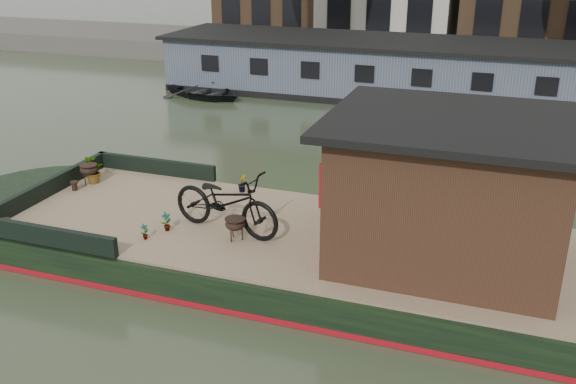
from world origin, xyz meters
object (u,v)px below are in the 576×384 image
(brazier_front, at_px, (235,229))
(brazier_rear, at_px, (89,174))
(bicycle, at_px, (226,202))
(dinghy, at_px, (205,88))
(potted_plant_a, at_px, (166,222))
(cabin, at_px, (449,188))

(brazier_front, height_order, brazier_rear, brazier_rear)
(bicycle, relative_size, dinghy, 0.68)
(potted_plant_a, distance_m, brazier_rear, 3.23)
(cabin, xyz_separation_m, potted_plant_a, (-4.92, -0.70, -1.04))
(bicycle, bearing_deg, brazier_rear, 83.11)
(brazier_front, bearing_deg, potted_plant_a, -176.73)
(bicycle, distance_m, brazier_front, 0.56)
(bicycle, xyz_separation_m, brazier_front, (0.30, -0.28, -0.38))
(bicycle, height_order, dinghy, bicycle)
(bicycle, relative_size, brazier_rear, 5.16)
(brazier_rear, bearing_deg, potted_plant_a, -29.52)
(bicycle, height_order, brazier_rear, bicycle)
(cabin, distance_m, bicycle, 3.93)
(bicycle, height_order, brazier_front, bicycle)
(brazier_front, relative_size, dinghy, 0.13)
(brazier_front, distance_m, brazier_rear, 4.43)
(cabin, height_order, brazier_front, cabin)
(brazier_rear, distance_m, dinghy, 10.91)
(bicycle, xyz_separation_m, brazier_rear, (-3.86, 1.23, -0.37))
(brazier_rear, xyz_separation_m, dinghy, (-2.48, 10.61, -0.53))
(bicycle, distance_m, potted_plant_a, 1.18)
(potted_plant_a, xyz_separation_m, brazier_front, (1.35, 0.08, 0.03))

